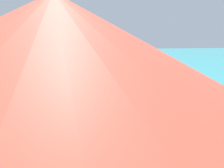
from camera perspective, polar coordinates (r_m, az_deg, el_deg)
The scene contains 16 objects.
umbrella_second at distance 1.42m, azimuth -16.29°, elevation 11.84°, with size 2.49×2.49×3.08m.
umbrella_third at distance 4.90m, azimuth -14.77°, elevation 8.12°, with size 1.84×1.84×2.55m.
lounger_third_shoreside at distance 6.50m, azimuth -4.78°, elevation -7.81°, with size 1.60×0.99×0.62m.
umbrella_fourth at distance 8.31m, azimuth -8.99°, elevation 12.14°, with size 2.34×2.34×2.79m.
lounger_fourth_shoreside at distance 9.66m, azimuth -3.38°, elevation 0.10°, with size 1.28×0.76×0.62m.
umbrella_fifth at distance 12.13m, azimuth -11.05°, elevation 13.08°, with size 1.99×1.99×2.77m.
lounger_fifth_shoreside at distance 13.47m, azimuth -6.76°, elevation 4.24°, with size 1.54×0.91×0.66m.
lounger_fifth_inland at distance 11.36m, azimuth -5.50°, elevation 2.04°, with size 1.38×0.60×0.63m.
umbrella_sixth at distance 15.74m, azimuth -9.22°, elevation 13.33°, with size 2.18×2.18×2.79m.
lounger_sixth_shoreside at distance 17.18m, azimuth -5.03°, elevation 6.36°, with size 1.48×0.88×0.64m.
umbrella_farthest at distance 19.11m, azimuth -9.20°, elevation 13.58°, with size 1.98×1.98×2.79m.
lounger_farthest_shoreside at distance 20.32m, azimuth -5.82°, elevation 7.46°, with size 1.51×0.94×0.48m.
lounger_farthest_inland at distance 17.98m, azimuth -5.64°, elevation 6.65°, with size 1.63×0.89×0.58m.
person_walking_near at distance 17.64m, azimuth -21.11°, elevation 7.69°, with size 0.33×0.41×1.52m.
person_walking_mid at distance 19.00m, azimuth -1.62°, elevation 9.11°, with size 0.36×0.42×1.54m.
cooler_box at distance 10.83m, azimuth 22.65°, elevation -0.15°, with size 0.59×0.59×0.39m.
Camera 1 is at (0.34, 2.28, 2.75)m, focal length 30.44 mm.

